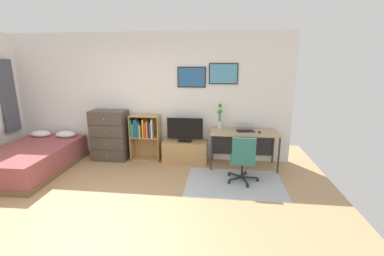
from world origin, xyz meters
TOP-DOWN VIEW (x-y plane):
  - ground_plane at (0.00, 0.00)m, footprint 7.20×7.20m
  - wall_back_with_posters at (0.02, 2.43)m, footprint 6.12×0.09m
  - area_rug at (1.87, 1.24)m, footprint 1.70×1.20m
  - bed at (-2.07, 1.35)m, footprint 1.39×2.09m
  - dresser at (-0.80, 2.15)m, footprint 0.76×0.46m
  - bookshelf at (-0.06, 2.22)m, footprint 0.63×0.30m
  - tv_stand at (0.85, 2.17)m, footprint 0.94×0.41m
  - television at (0.85, 2.15)m, footprint 0.76×0.16m
  - desk at (2.07, 2.14)m, footprint 1.35×0.63m
  - office_chair at (2.00, 1.27)m, footprint 0.56×0.58m
  - laptop at (2.08, 2.12)m, footprint 0.43×0.46m
  - computer_mouse at (2.36, 2.00)m, footprint 0.06×0.10m
  - bamboo_vase at (1.57, 2.24)m, footprint 0.10×0.10m

SIDE VIEW (x-z plane):
  - ground_plane at x=0.00m, z-range 0.00..0.00m
  - area_rug at x=1.87m, z-range 0.00..0.01m
  - tv_stand at x=0.85m, z-range 0.00..0.46m
  - bed at x=-2.07m, z-range -0.06..0.55m
  - office_chair at x=2.00m, z-range 0.03..0.89m
  - dresser at x=-0.80m, z-range 0.00..1.09m
  - bookshelf at x=-0.06m, z-range 0.11..1.10m
  - desk at x=2.07m, z-range 0.24..0.98m
  - television at x=0.85m, z-range 0.46..0.96m
  - computer_mouse at x=2.36m, z-range 0.74..0.77m
  - laptop at x=2.08m, z-range 0.72..0.89m
  - bamboo_vase at x=1.57m, z-range 0.73..1.26m
  - wall_back_with_posters at x=0.02m, z-range 0.01..2.71m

